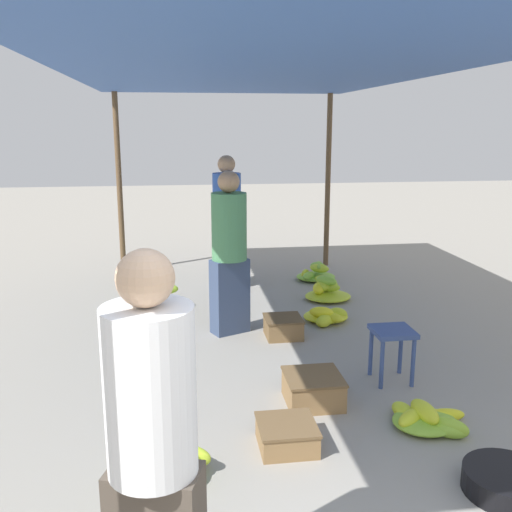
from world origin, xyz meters
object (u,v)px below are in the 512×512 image
Objects in this scene: banana_pile_left_2 at (164,300)px; banana_pile_left_3 at (151,276)px; banana_pile_right_1 at (428,420)px; banana_pile_right_2 at (316,274)px; banana_pile_left_1 at (179,463)px; shopper_walking_far at (227,220)px; shopper_walking_mid at (229,251)px; basin_black at (507,482)px; crate_mid at (283,327)px; stool at (392,340)px; crate_near at (313,389)px; vendor_foreground at (153,449)px; banana_pile_right_0 at (327,316)px; banana_pile_right_3 at (326,291)px; crate_far at (287,435)px.

banana_pile_left_3 is at bearing 99.15° from banana_pile_left_2.
banana_pile_right_2 is at bearing 87.55° from banana_pile_right_1.
banana_pile_left_1 is 4.43m from shopper_walking_far.
basin_black is at bearing -64.99° from shopper_walking_mid.
banana_pile_left_1 is at bearing -115.44° from crate_mid.
stool is 2.16m from banana_pile_left_1.
banana_pile_right_2 is 2.27m from crate_mid.
banana_pile_right_2 is 1.51m from shopper_walking_far.
crate_near is at bearing -69.85° from banana_pile_left_3.
vendor_foreground reaches higher than crate_mid.
banana_pile_right_1 reaches higher than basin_black.
crate_near is (1.06, 0.84, 0.03)m from banana_pile_left_1.
banana_pile_left_3 is 0.34× the size of shopper_walking_far.
banana_pile_right_0 is 0.31× the size of shopper_walking_far.
banana_pile_right_3 is 1.46× the size of crate_far.
stool is at bearing -58.25° from crate_mid.
vendor_foreground is at bearing -113.06° from banana_pile_right_3.
basin_black is 1.37× the size of crate_mid.
crate_far is (-0.94, -2.44, 0.02)m from banana_pile_right_0.
banana_pile_right_3 is 0.34× the size of shopper_walking_mid.
banana_pile_right_1 is at bearing 5.53° from crate_far.
shopper_walking_mid is 0.96× the size of shopper_walking_far.
shopper_walking_mid reaches higher than stool.
stool is at bearing -70.53° from shopper_walking_far.
crate_far is at bearing -109.38° from banana_pile_right_3.
banana_pile_left_1 reaches higher than banana_pile_right_2.
banana_pile_right_1 is at bearing -60.54° from shopper_walking_mid.
banana_pile_right_2 is at bearing 4.63° from shopper_walking_far.
banana_pile_right_2 is (1.97, 4.40, 0.01)m from banana_pile_left_1.
crate_mid is (-0.57, -0.37, 0.04)m from banana_pile_right_0.
banana_pile_right_0 reaches higher than banana_pile_right_1.
banana_pile_right_2 is (0.30, 1.72, 0.03)m from banana_pile_right_0.
basin_black is 3.93m from banana_pile_right_3.
banana_pile_left_3 is 1.40m from shopper_walking_far.
crate_far is (-1.09, -0.90, -0.28)m from stool.
banana_pile_right_2 is (0.17, 4.06, 0.03)m from banana_pile_right_1.
vendor_foreground is at bearing -130.09° from stool.
basin_black is 4.38m from banana_pile_left_2.
banana_pile_right_0 is 0.68m from crate_mid.
banana_pile_left_2 is at bearing 105.49° from crate_far.
banana_pile_left_2 reaches higher than banana_pile_left_1.
banana_pile_left_2 is 2.33m from banana_pile_right_2.
banana_pile_left_3 is 1.35× the size of crate_near.
banana_pile_right_1 is 1.07m from crate_far.
banana_pile_right_3 is at bearing 88.60° from stool.
vendor_foreground is 5.48m from shopper_walking_far.
banana_pile_left_3 reaches higher than banana_pile_right_0.
banana_pile_left_3 reaches higher than crate_near.
crate_mid is 2.19m from shopper_walking_far.
crate_mid is at bearing 109.50° from banana_pile_right_1.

